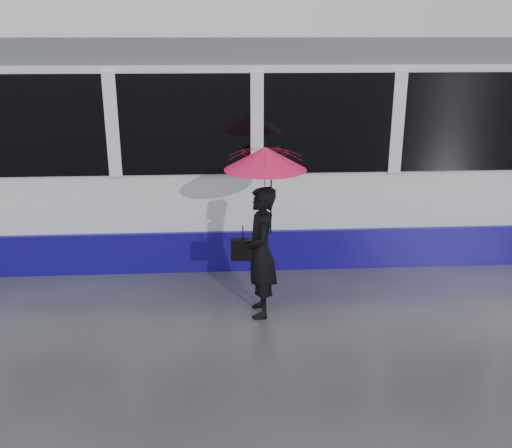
{
  "coord_description": "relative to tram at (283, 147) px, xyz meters",
  "views": [
    {
      "loc": [
        -0.06,
        -6.71,
        3.41
      ],
      "look_at": [
        0.37,
        0.17,
        1.1
      ],
      "focal_mm": 40.0,
      "sensor_mm": 36.0,
      "label": 1
    }
  ],
  "objects": [
    {
      "name": "woman",
      "position": [
        -0.54,
        -2.65,
        -0.8
      ],
      "size": [
        0.41,
        0.62,
        1.67
      ],
      "primitive_type": "imported",
      "rotation": [
        0.0,
        0.0,
        -1.55
      ],
      "color": "black",
      "rests_on": "ground"
    },
    {
      "name": "umbrella",
      "position": [
        -0.49,
        -2.65,
        0.19
      ],
      "size": [
        1.0,
        1.0,
        1.13
      ],
      "rotation": [
        0.0,
        0.0,
        0.02
      ],
      "color": "#E61360",
      "rests_on": "ground"
    },
    {
      "name": "handbag",
      "position": [
        -0.76,
        -2.63,
        -0.76
      ],
      "size": [
        0.3,
        0.13,
        0.44
      ],
      "rotation": [
        0.0,
        0.0,
        0.02
      ],
      "color": "black",
      "rests_on": "ground"
    },
    {
      "name": "rails",
      "position": [
        -0.95,
        -0.0,
        -1.63
      ],
      "size": [
        34.0,
        1.51,
        0.02
      ],
      "color": "#3F3D38",
      "rests_on": "ground"
    },
    {
      "name": "tram",
      "position": [
        0.0,
        0.0,
        0.0
      ],
      "size": [
        26.0,
        2.56,
        3.35
      ],
      "color": "white",
      "rests_on": "ground"
    },
    {
      "name": "ground",
      "position": [
        -0.95,
        -2.5,
        -1.64
      ],
      "size": [
        90.0,
        90.0,
        0.0
      ],
      "primitive_type": "plane",
      "color": "#2D2D32",
      "rests_on": "ground"
    }
  ]
}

